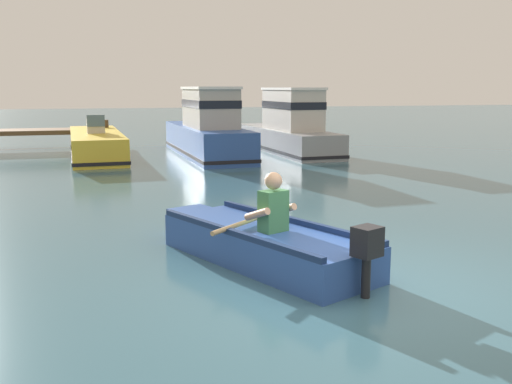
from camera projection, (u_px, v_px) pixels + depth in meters
ground_plane at (368, 289)px, 6.44m from camera, size 120.00×120.00×0.00m
rowboat_with_person at (262, 242)px, 7.43m from camera, size 2.28×3.55×1.19m
moored_boat_yellow at (96, 145)px, 18.82m from camera, size 1.89×6.51×1.38m
moored_boat_blue at (208, 131)px, 18.82m from camera, size 1.97×6.67×2.25m
moored_boat_grey at (288, 129)px, 20.07m from camera, size 1.96×6.72×2.22m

